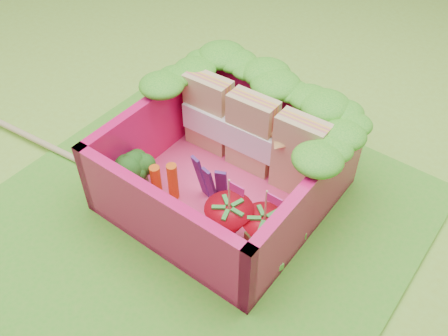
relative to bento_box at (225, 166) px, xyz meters
The scene contains 13 objects.
ground 0.40m from the bento_box, 92.61° to the right, with size 14.00×14.00×0.00m, color #8BBC35.
placemat 0.39m from the bento_box, 92.61° to the right, with size 2.60×2.60×0.03m, color green.
bento_floor 0.25m from the bento_box, behind, with size 1.30×1.30×0.05m, color #EA3B75.
bento_box is the anchor object (origin of this frame).
lettuce_ruffle 0.58m from the bento_box, 90.00° to the left, with size 1.43×0.77×0.11m.
sandwich_stack 0.31m from the bento_box, 88.88° to the left, with size 1.08×0.21×0.58m.
broccoli 0.57m from the bento_box, 143.72° to the right, with size 0.31×0.31×0.27m.
carrot_sticks 0.40m from the bento_box, 134.80° to the right, with size 0.17×0.12×0.29m.
purple_wedges 0.16m from the bento_box, 84.92° to the right, with size 0.24×0.08×0.38m.
strawberry_left 0.43m from the bento_box, 49.66° to the right, with size 0.29×0.29×0.53m.
strawberry_right 0.55m from the bento_box, 28.03° to the right, with size 0.28×0.28×0.52m.
snap_peas 0.57m from the bento_box, 19.70° to the right, with size 0.32×0.39×0.05m.
chopsticks 1.03m from the bento_box, 157.47° to the right, with size 2.32×0.28×0.04m.
Camera 1 is at (1.40, -1.58, 2.57)m, focal length 40.00 mm.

